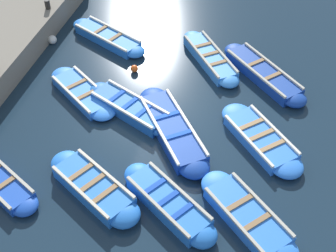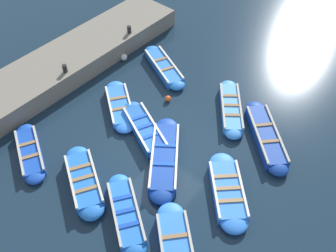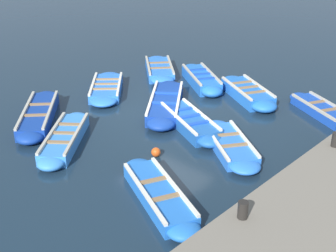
{
  "view_description": "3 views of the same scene",
  "coord_description": "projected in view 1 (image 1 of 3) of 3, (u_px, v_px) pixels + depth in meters",
  "views": [
    {
      "loc": [
        2.83,
        -9.84,
        10.17
      ],
      "look_at": [
        0.2,
        -0.31,
        0.25
      ],
      "focal_mm": 50.0,
      "sensor_mm": 36.0,
      "label": 1
    },
    {
      "loc": [
        6.36,
        -7.13,
        11.67
      ],
      "look_at": [
        -0.46,
        0.77,
        0.45
      ],
      "focal_mm": 42.0,
      "sensor_mm": 36.0,
      "label": 2
    },
    {
      "loc": [
        -9.51,
        10.13,
        6.19
      ],
      "look_at": [
        -0.92,
        0.88,
        0.2
      ],
      "focal_mm": 50.0,
      "sensor_mm": 36.0,
      "label": 3
    }
  ],
  "objects": [
    {
      "name": "ground_plane",
      "position": [
        165.0,
        124.0,
        14.43
      ],
      "size": [
        120.0,
        120.0,
        0.0
      ],
      "primitive_type": "plane",
      "color": "#162838"
    },
    {
      "name": "boat_outer_right",
      "position": [
        247.0,
        216.0,
        11.84
      ],
      "size": [
        3.11,
        2.88,
        0.41
      ],
      "color": "blue",
      "rests_on": "ground"
    },
    {
      "name": "boat_end_of_row",
      "position": [
        94.0,
        187.0,
        12.46
      ],
      "size": [
        3.3,
        2.38,
        0.46
      ],
      "color": "blue",
      "rests_on": "ground"
    },
    {
      "name": "boat_alongside",
      "position": [
        210.0,
        58.0,
        16.53
      ],
      "size": [
        2.76,
        3.15,
        0.4
      ],
      "color": "#3884E0",
      "rests_on": "ground"
    },
    {
      "name": "boat_tucked",
      "position": [
        263.0,
        74.0,
        15.89
      ],
      "size": [
        3.38,
        3.19,
        0.43
      ],
      "color": "navy",
      "rests_on": "ground"
    },
    {
      "name": "boat_inner_gap",
      "position": [
        130.0,
        108.0,
        14.66
      ],
      "size": [
        3.44,
        2.09,
        0.43
      ],
      "color": "#1E59AD",
      "rests_on": "ground"
    },
    {
      "name": "boat_centre",
      "position": [
        261.0,
        139.0,
        13.77
      ],
      "size": [
        3.02,
        3.05,
        0.38
      ],
      "color": "blue",
      "rests_on": "ground"
    },
    {
      "name": "boat_near_quay",
      "position": [
        172.0,
        130.0,
        13.99
      ],
      "size": [
        3.18,
        3.73,
        0.44
      ],
      "color": "navy",
      "rests_on": "ground"
    },
    {
      "name": "boat_outer_left",
      "position": [
        168.0,
        203.0,
        12.09
      ],
      "size": [
        3.16,
        2.46,
        0.47
      ],
      "color": "blue",
      "rests_on": "ground"
    },
    {
      "name": "boat_far_corner",
      "position": [
        108.0,
        37.0,
        17.43
      ],
      "size": [
        3.47,
        2.1,
        0.39
      ],
      "color": "blue",
      "rests_on": "ground"
    },
    {
      "name": "boat_stern_in",
      "position": [
        82.0,
        93.0,
        15.25
      ],
      "size": [
        3.1,
        2.51,
        0.35
      ],
      "color": "blue",
      "rests_on": "ground"
    },
    {
      "name": "bollard_mid_south",
      "position": [
        47.0,
        4.0,
        17.42
      ],
      "size": [
        0.2,
        0.2,
        0.35
      ],
      "primitive_type": "cylinder",
      "color": "black",
      "rests_on": "quay_wall"
    },
    {
      "name": "buoy_orange_near",
      "position": [
        134.0,
        69.0,
        16.17
      ],
      "size": [
        0.26,
        0.26,
        0.26
      ],
      "primitive_type": "sphere",
      "color": "#E05119",
      "rests_on": "ground"
    },
    {
      "name": "buoy_yellow_far",
      "position": [
        52.0,
        40.0,
        17.33
      ],
      "size": [
        0.33,
        0.33,
        0.33
      ],
      "primitive_type": "sphere",
      "color": "silver",
      "rests_on": "ground"
    }
  ]
}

